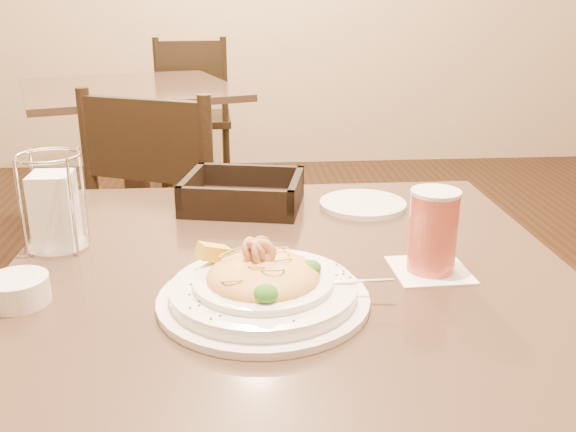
{
  "coord_description": "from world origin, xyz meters",
  "views": [
    {
      "loc": [
        -0.07,
        -0.93,
        1.18
      ],
      "look_at": [
        0.0,
        0.02,
        0.84
      ],
      "focal_mm": 40.0,
      "sensor_mm": 36.0,
      "label": 1
    }
  ],
  "objects": [
    {
      "name": "side_plate",
      "position": [
        0.17,
        0.29,
        0.77
      ],
      "size": [
        0.21,
        0.21,
        0.01
      ],
      "primitive_type": "cylinder",
      "rotation": [
        0.0,
        0.0,
        0.23
      ],
      "color": "white",
      "rests_on": "main_table"
    },
    {
      "name": "dining_chair_near",
      "position": [
        -0.27,
        0.88,
        0.5
      ],
      "size": [
        0.55,
        0.55,
        0.93
      ],
      "rotation": [
        0.0,
        0.0,
        2.74
      ],
      "color": "black",
      "rests_on": "ground"
    },
    {
      "name": "butter_ramekin",
      "position": [
        -0.39,
        -0.09,
        0.78
      ],
      "size": [
        0.09,
        0.09,
        0.04
      ],
      "primitive_type": "cylinder",
      "rotation": [
        0.0,
        0.0,
        0.04
      ],
      "color": "white",
      "rests_on": "main_table"
    },
    {
      "name": "napkin_caddy",
      "position": [
        -0.39,
        0.11,
        0.83
      ],
      "size": [
        0.1,
        0.1,
        0.17
      ],
      "rotation": [
        0.0,
        0.0,
        0.09
      ],
      "color": "silver",
      "rests_on": "main_table"
    },
    {
      "name": "dining_chair_far",
      "position": [
        -0.33,
        2.78,
        0.5
      ],
      "size": [
        0.44,
        0.44,
        0.93
      ],
      "rotation": [
        0.0,
        0.0,
        3.18
      ],
      "color": "black",
      "rests_on": "ground"
    },
    {
      "name": "bread_basket",
      "position": [
        -0.07,
        0.31,
        0.78
      ],
      "size": [
        0.26,
        0.23,
        0.06
      ],
      "rotation": [
        0.0,
        0.0,
        -0.2
      ],
      "color": "black",
      "rests_on": "main_table"
    },
    {
      "name": "main_table",
      "position": [
        0.0,
        0.0,
        0.52
      ],
      "size": [
        0.9,
        0.9,
        0.76
      ],
      "color": "black",
      "rests_on": "ground"
    },
    {
      "name": "pasta_bowl",
      "position": [
        -0.05,
        -0.12,
        0.79
      ],
      "size": [
        0.33,
        0.3,
        0.1
      ],
      "rotation": [
        0.0,
        0.0,
        -0.27
      ],
      "color": "white",
      "rests_on": "main_table"
    },
    {
      "name": "background_table",
      "position": [
        -0.56,
        2.03,
        0.52
      ],
      "size": [
        1.14,
        1.14,
        0.76
      ],
      "rotation": [
        0.0,
        0.0,
        0.32
      ],
      "color": "black",
      "rests_on": "ground"
    },
    {
      "name": "drink_glass",
      "position": [
        0.22,
        -0.03,
        0.83
      ],
      "size": [
        0.12,
        0.12,
        0.13
      ],
      "rotation": [
        0.0,
        0.0,
        0.04
      ],
      "color": "white",
      "rests_on": "main_table"
    }
  ]
}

